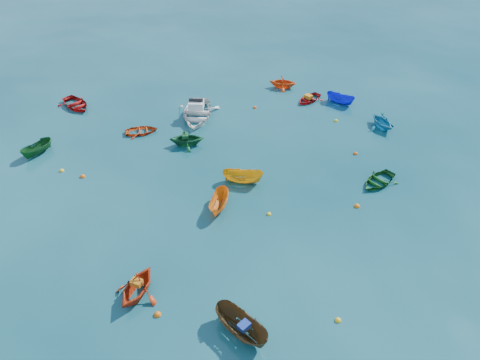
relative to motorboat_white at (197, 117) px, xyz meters
name	(u,v)px	position (x,y,z in m)	size (l,w,h in m)	color
ground	(267,234)	(0.47, -14.61, 0.00)	(160.00, 160.00, 0.00)	#093744
sampan_brown_mid	(242,333)	(-3.15, -20.51, 0.00)	(1.24, 3.29, 1.27)	#4F381C
dinghy_orange_w	(138,294)	(-7.49, -16.56, 0.00)	(2.42, 2.81, 1.48)	red
sampan_yellow_mid	(243,182)	(0.76, -9.41, 0.00)	(1.05, 2.79, 1.08)	gold
dinghy_green_e	(378,183)	(9.40, -12.45, 0.00)	(2.04, 2.85, 0.59)	#13541A
dinghy_cyan_se	(381,127)	(13.54, -6.26, 0.00)	(2.13, 2.47, 1.30)	teal
dinghy_red_nw	(142,133)	(-4.72, -0.90, 0.00)	(1.82, 2.54, 0.53)	#BC3D0F
sampan_orange_n	(219,208)	(-1.52, -11.43, 0.00)	(1.01, 2.69, 1.04)	orange
dinghy_green_n	(187,145)	(-1.75, -3.74, 0.00)	(2.20, 2.56, 1.35)	#13522B
dinghy_red_ne	(309,100)	(9.98, -0.37, 0.00)	(1.85, 2.58, 0.54)	#AA0E0E
sampan_blue_far	(340,103)	(12.33, -1.65, 0.00)	(0.96, 2.54, 0.98)	#111BD8
dinghy_red_far	(76,107)	(-9.33, 5.05, 0.00)	(2.37, 3.32, 0.69)	#A10F0D
dinghy_orange_far	(283,87)	(8.78, 2.66, 0.00)	(2.11, 2.44, 1.29)	#E35115
sampan_green_far	(39,154)	(-12.40, -1.36, 0.00)	(0.97, 2.57, 0.99)	#114B1D
motorboat_white	(197,117)	(0.00, 0.00, 0.00)	(3.49, 4.88, 1.61)	white
tarp_blue_a	(244,326)	(-3.09, -20.65, 0.77)	(0.57, 0.43, 0.28)	navy
tarp_orange_a	(137,282)	(-7.46, -16.52, 0.88)	(0.57, 0.43, 0.28)	#C06713
tarp_green_b	(185,136)	(-1.84, -3.71, 0.81)	(0.59, 0.44, 0.28)	#124B20
tarp_orange_b	(308,97)	(9.89, -0.41, 0.42)	(0.63, 0.47, 0.30)	orange
buoy_or_a	(158,315)	(-6.79, -18.16, 0.00)	(0.37, 0.37, 0.37)	#DB5C0B
buoy_ye_a	(338,321)	(1.58, -21.36, 0.00)	(0.32, 0.32, 0.32)	yellow
buoy_or_b	(357,206)	(6.82, -14.13, 0.00)	(0.38, 0.38, 0.38)	orange
buoy_or_c	(83,177)	(-9.52, -5.29, 0.00)	(0.37, 0.37, 0.37)	#D8590B
buoy_ye_c	(269,214)	(1.22, -13.02, 0.00)	(0.29, 0.29, 0.29)	yellow
buoy_or_d	(355,154)	(9.70, -8.92, 0.00)	(0.32, 0.32, 0.32)	#D7510B
buoy_ye_d	(62,171)	(-10.87, -4.13, 0.00)	(0.33, 0.33, 0.33)	yellow
buoy_or_e	(255,108)	(5.06, -0.08, 0.00)	(0.32, 0.32, 0.32)	#D24A0B
buoy_ye_e	(336,121)	(10.57, -4.28, 0.00)	(0.34, 0.34, 0.34)	yellow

